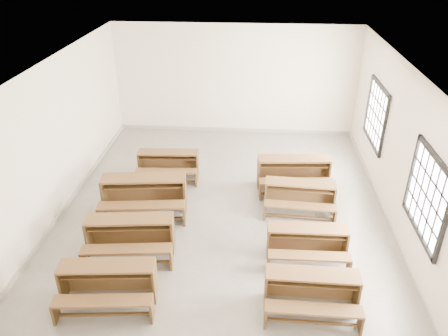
# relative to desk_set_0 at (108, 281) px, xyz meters

# --- Properties ---
(room) EXTENTS (8.50, 8.50, 3.20)m
(room) POSITION_rel_desk_set_0_xyz_m (1.76, 2.87, 1.74)
(room) COLOR gray
(room) RESTS_ON ground
(desk_set_0) EXTENTS (1.61, 0.95, 0.69)m
(desk_set_0) POSITION_rel_desk_set_0_xyz_m (0.00, 0.00, 0.00)
(desk_set_0) COLOR brown
(desk_set_0) RESTS_ON ground
(desk_set_1) EXTENTS (1.71, 1.02, 0.73)m
(desk_set_1) POSITION_rel_desk_set_0_xyz_m (0.03, 1.25, 0.02)
(desk_set_1) COLOR brown
(desk_set_1) RESTS_ON ground
(desk_set_2) EXTENTS (1.88, 1.12, 0.81)m
(desk_set_2) POSITION_rel_desk_set_0_xyz_m (-0.03, 2.64, 0.07)
(desk_set_2) COLOR brown
(desk_set_2) RESTS_ON ground
(desk_set_3) EXTENTS (1.51, 0.84, 0.66)m
(desk_set_3) POSITION_rel_desk_set_0_xyz_m (0.20, 4.18, -0.02)
(desk_set_3) COLOR brown
(desk_set_3) RESTS_ON ground
(desk_set_4) EXTENTS (1.50, 0.79, 0.67)m
(desk_set_4) POSITION_rel_desk_set_0_xyz_m (3.28, 0.08, -0.01)
(desk_set_4) COLOR brown
(desk_set_4) RESTS_ON ground
(desk_set_5) EXTENTS (1.47, 0.78, 0.66)m
(desk_set_5) POSITION_rel_desk_set_0_xyz_m (3.33, 1.32, -0.02)
(desk_set_5) COLOR brown
(desk_set_5) RESTS_ON ground
(desk_set_6) EXTENTS (1.54, 0.87, 0.67)m
(desk_set_6) POSITION_rel_desk_set_0_xyz_m (3.31, 2.92, -0.01)
(desk_set_6) COLOR brown
(desk_set_6) RESTS_ON ground
(desk_set_7) EXTENTS (1.74, 1.00, 0.76)m
(desk_set_7) POSITION_rel_desk_set_0_xyz_m (3.24, 3.89, 0.04)
(desk_set_7) COLOR brown
(desk_set_7) RESTS_ON ground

